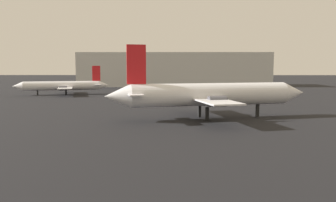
{
  "coord_description": "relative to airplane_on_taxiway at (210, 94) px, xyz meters",
  "views": [
    {
      "loc": [
        4.69,
        -11.86,
        8.11
      ],
      "look_at": [
        3.95,
        35.49,
        3.26
      ],
      "focal_mm": 36.49,
      "sensor_mm": 36.0,
      "label": 1
    }
  ],
  "objects": [
    {
      "name": "airplane_on_taxiway",
      "position": [
        0.0,
        0.0,
        0.0
      ],
      "size": [
        32.37,
        20.46,
        11.22
      ],
      "rotation": [
        0.0,
        0.0,
        0.26
      ],
      "color": "white",
      "rests_on": "ground_plane"
    },
    {
      "name": "airplane_distant",
      "position": [
        -37.13,
        44.26,
        -1.22
      ],
      "size": [
        26.11,
        18.72,
        8.21
      ],
      "rotation": [
        0.0,
        0.0,
        3.41
      ],
      "color": "white",
      "rests_on": "ground_plane"
    },
    {
      "name": "terminal_building",
      "position": [
        -5.3,
        90.23,
        2.96
      ],
      "size": [
        76.09,
        22.39,
        13.46
      ],
      "primitive_type": "cube",
      "color": "#B7B7B2",
      "rests_on": "ground_plane"
    }
  ]
}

